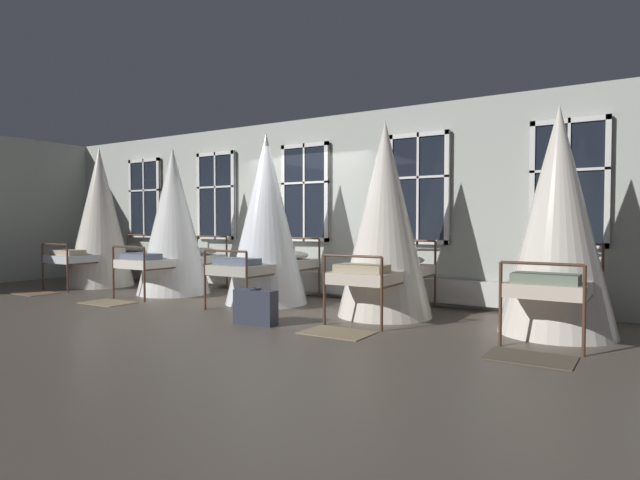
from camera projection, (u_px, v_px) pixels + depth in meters
The scene contains 13 objects.
ground at pixel (262, 304), 8.36m from camera, with size 24.01×24.01×0.00m, color brown.
back_wall_with_windows at pixel (308, 207), 9.43m from camera, with size 13.00×0.10×3.13m, color #B2B7AD.
window_bank at pixel (304, 240), 9.35m from camera, with size 9.53×0.10×2.62m.
cot_first at pixel (100, 219), 10.68m from camera, with size 1.31×2.01×2.81m.
cot_second at pixel (173, 223), 9.54m from camera, with size 1.31×2.00×2.65m.
cot_third at pixel (266, 221), 8.39m from camera, with size 1.31×2.01×2.72m.
cot_fourth at pixel (385, 222), 7.26m from camera, with size 1.31×2.02×2.69m.
cot_fifth at pixel (558, 224), 6.08m from camera, with size 1.31×2.00×2.65m.
rug_first at pixel (34, 293), 9.59m from camera, with size 0.80×0.56×0.01m, color brown.
rug_second at pixel (108, 303), 8.44m from camera, with size 0.80×0.56×0.01m, color #8E7A5B.
rug_fourth at pixel (337, 333), 6.16m from camera, with size 0.80×0.56×0.01m, color #8E7A5B.
rug_fifth at pixel (530, 358), 5.02m from camera, with size 0.80×0.56×0.01m, color brown.
suitcase_dark at pixel (256, 307), 6.67m from camera, with size 0.58×0.26×0.47m.
Camera 1 is at (5.24, -6.53, 1.30)m, focal length 29.59 mm.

